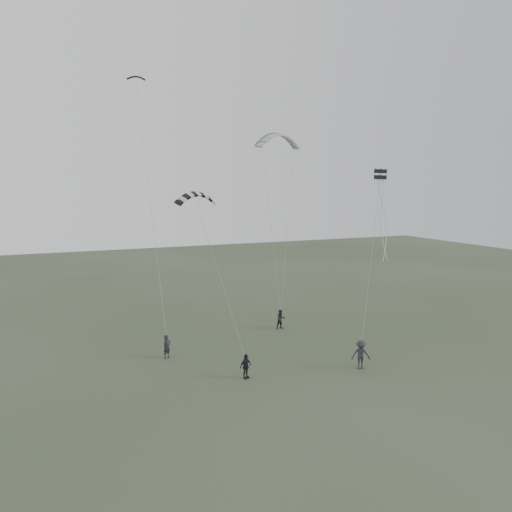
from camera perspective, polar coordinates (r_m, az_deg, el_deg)
name	(u,v)px	position (r m, az deg, el deg)	size (l,w,h in m)	color
ground	(276,372)	(33.84, 2.32, -13.11)	(140.00, 140.00, 0.00)	#334029
flyer_left	(167,346)	(36.68, -10.15, -10.14)	(0.61, 0.40, 1.68)	black
flyer_right	(281,319)	(43.26, 2.86, -7.22)	(0.81, 0.63, 1.67)	black
flyer_center	(246,366)	(32.54, -1.18, -12.49)	(0.93, 0.39, 1.59)	black
flyer_far	(361,355)	(34.76, 11.90, -10.97)	(1.28, 0.73, 1.97)	#29282D
kite_dark_small	(136,77)	(42.35, -13.56, 19.30)	(1.40, 0.42, 0.48)	black
kite_pale_large	(278,135)	(46.56, 2.57, 13.69)	(4.54, 1.02, 1.82)	#ABADB0
kite_striped	(196,194)	(33.37, -6.87, 7.06)	(2.72, 0.68, 1.10)	black
kite_box	(380,174)	(38.18, 14.03, 9.06)	(0.66, 0.66, 0.72)	black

